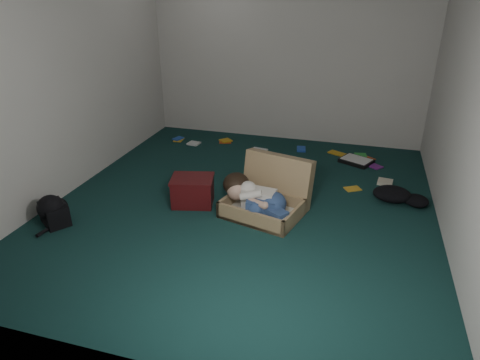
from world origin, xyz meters
The scene contains 12 objects.
floor centered at (0.00, 0.00, 0.00)m, with size 4.50×4.50×0.00m, color #11302E.
wall_back centered at (0.00, 2.25, 1.30)m, with size 4.50×4.50×0.00m, color silver.
wall_front centered at (0.00, -2.25, 1.30)m, with size 4.50×4.50×0.00m, color silver.
wall_left centered at (-2.00, 0.00, 1.30)m, with size 4.50×4.50×0.00m, color silver.
wall_right centered at (2.00, 0.00, 1.30)m, with size 4.50×4.50×0.00m, color silver.
suitcase centered at (0.29, -0.06, 0.17)m, with size 0.93×0.91×0.56m.
person centered at (0.19, -0.23, 0.21)m, with size 0.78×0.55×0.35m.
maroon_bin centered at (-0.53, -0.16, 0.16)m, with size 0.52×0.45×0.31m.
backpack centered at (-1.70, -0.93, 0.12)m, with size 0.39×0.31×0.23m, color black, non-canonical shape.
clothing_pile centered at (1.70, 0.59, 0.07)m, with size 0.44×0.36×0.14m, color black, non-canonical shape.
paper_tray centered at (1.13, 1.53, 0.03)m, with size 0.48×0.44×0.06m.
book_scatter centered at (0.35, 1.54, 0.01)m, with size 3.19×1.36×0.02m.
Camera 1 is at (1.11, -3.98, 2.21)m, focal length 32.00 mm.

